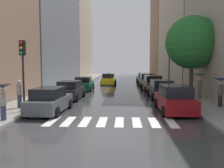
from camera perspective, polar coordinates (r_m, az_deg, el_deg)
The scene contains 24 objects.
ground_plane at distance 34.10m, azimuth 1.71°, elevation -0.30°, with size 28.00×72.00×0.04m, color #353538.
sidewalk_left at distance 34.83m, azimuth -9.04°, elevation -0.09°, with size 3.00×72.00×0.15m, color gray.
sidewalk_right at distance 34.57m, azimuth 12.55°, elevation -0.18°, with size 3.00×72.00×0.15m, color gray.
crosswalk_stripes at distance 12.70m, azimuth -0.29°, elevation -9.02°, with size 6.75×2.20×0.01m.
building_left_mid at distance 37.81m, azimuth -15.45°, elevation 11.17°, with size 6.00×21.44×14.62m, color slate.
building_left_far at distance 57.70m, azimuth -9.00°, elevation 11.11°, with size 6.00×18.83×18.76m, color #B2A38C.
building_right_mid at distance 43.49m, azimuth 17.31°, elevation 17.04°, with size 6.00×21.32×24.76m, color #B2A38C.
building_right_far at distance 62.29m, azimuth 12.69°, elevation 12.73°, with size 6.00×16.60×23.38m, color #8C6B56.
parked_car_left_nearest at distance 15.45m, azimuth -14.61°, elevation -3.87°, with size 2.12×4.42×1.59m.
parked_car_left_second at distance 20.86m, azimuth -9.93°, elevation -1.54°, with size 2.11×4.40×1.60m.
parked_car_left_third at distance 27.46m, azimuth -6.73°, elevation 0.01°, with size 2.14×4.63×1.58m.
parked_car_right_nearest at distance 15.57m, azimuth 14.70°, elevation -3.60°, with size 2.14×4.50×1.72m.
parked_car_right_second at distance 21.62m, azimuth 11.63°, elevation -1.30°, with size 2.18×4.59×1.63m.
parked_car_right_third at distance 27.13m, azimuth 9.59°, elevation 0.07°, with size 2.27×4.34×1.75m.
parked_car_right_fourth at distance 32.59m, azimuth 8.29°, elevation 0.87°, with size 2.26×4.36×1.72m.
parked_car_right_fifth at distance 39.06m, azimuth 7.45°, elevation 1.45°, with size 2.08×4.61×1.58m.
taxi_midroad at distance 34.77m, azimuth -0.79°, elevation 1.10°, with size 2.11×4.47×1.81m.
pedestrian_foreground at distance 17.68m, azimuth 24.49°, elevation -0.17°, with size 1.16×1.16×1.95m.
pedestrian_near_tree at distance 20.90m, azimuth 20.20°, elevation 0.78°, with size 1.03×1.03×2.09m.
pedestrian_by_kerb at distance 13.45m, azimuth -24.62°, elevation -2.31°, with size 0.93×0.93×1.86m.
pedestrian_far_side at distance 16.89m, azimuth -21.21°, elevation -2.03°, with size 0.36×0.36×1.83m.
street_tree_right at distance 22.91m, azimuth 18.56°, elevation 9.35°, with size 4.76×4.76×7.18m.
traffic_light_left_corner at distance 15.50m, azimuth -20.53°, elevation 5.42°, with size 0.30×0.42×4.30m.
lamp_post_right at distance 26.59m, azimuth 13.51°, elevation 6.64°, with size 0.60×0.28×6.52m.
Camera 1 is at (0.68, -9.95, 3.06)m, focal length 38.35 mm.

